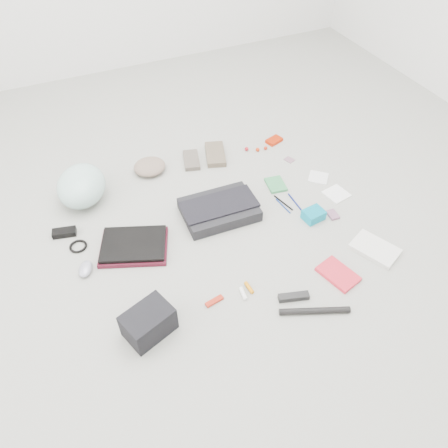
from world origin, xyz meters
name	(u,v)px	position (x,y,z in m)	size (l,w,h in m)	color
ground_plane	(224,231)	(0.00, 0.00, 0.00)	(4.00, 4.00, 0.00)	gray
messenger_bag	(219,210)	(0.03, 0.12, 0.03)	(0.38, 0.27, 0.06)	black
bag_flap	(219,204)	(0.03, 0.12, 0.07)	(0.40, 0.18, 0.01)	black
laptop_sleeve	(134,247)	(-0.46, 0.07, 0.01)	(0.33, 0.25, 0.02)	#4F101F
laptop	(133,244)	(-0.46, 0.07, 0.03)	(0.31, 0.23, 0.02)	black
bike_helmet	(81,186)	(-0.60, 0.54, 0.10)	(0.26, 0.32, 0.19)	silver
beanie	(150,167)	(-0.20, 0.63, 0.03)	(0.19, 0.18, 0.07)	gray
mitten_left	(191,160)	(0.06, 0.61, 0.01)	(0.09, 0.18, 0.03)	#60564B
mitten_right	(215,154)	(0.21, 0.60, 0.02)	(0.11, 0.23, 0.03)	brown
power_brick	(64,233)	(-0.75, 0.31, 0.02)	(0.12, 0.05, 0.03)	black
cable_coil	(78,246)	(-0.71, 0.20, 0.01)	(0.09, 0.09, 0.01)	black
mouse	(85,269)	(-0.70, 0.03, 0.02)	(0.06, 0.10, 0.04)	#9595A6
camera_bag	(149,323)	(-0.52, -0.40, 0.07)	(0.20, 0.14, 0.13)	black
multitool	(214,301)	(-0.22, -0.38, 0.01)	(0.09, 0.02, 0.01)	#A21F0E
toiletry_tube_white	(243,294)	(-0.09, -0.40, 0.01)	(0.02, 0.02, 0.07)	white
toiletry_tube_orange	(249,288)	(-0.05, -0.38, 0.01)	(0.02, 0.02, 0.06)	orange
u_lock	(294,297)	(0.11, -0.51, 0.01)	(0.14, 0.03, 0.03)	black
bike_pump	(315,311)	(0.16, -0.61, 0.01)	(0.03, 0.03, 0.31)	black
book_red	(338,274)	(0.37, -0.48, 0.01)	(0.12, 0.18, 0.02)	red
book_white	(375,249)	(0.62, -0.43, 0.01)	(0.15, 0.22, 0.02)	silver
notepad	(276,185)	(0.42, 0.20, 0.01)	(0.10, 0.13, 0.02)	#327D48
pen_blue	(283,206)	(0.37, 0.03, 0.00)	(0.01, 0.01, 0.13)	navy
pen_black	(283,203)	(0.38, 0.06, 0.00)	(0.01, 0.01, 0.15)	black
pen_navy	(295,202)	(0.44, 0.04, 0.00)	(0.01, 0.01, 0.14)	#08135B
accordion_wallet	(313,215)	(0.47, -0.11, 0.03)	(0.11, 0.08, 0.05)	#0484A4
card_deck	(333,215)	(0.58, -0.14, 0.01)	(0.05, 0.07, 0.01)	#8C5B77
napkin_top	(318,177)	(0.68, 0.16, 0.00)	(0.11, 0.11, 0.01)	silver
napkin_bottom	(336,194)	(0.69, 0.00, 0.00)	(0.12, 0.12, 0.01)	white
lollipop_a	(247,149)	(0.42, 0.58, 0.01)	(0.02, 0.02, 0.02)	#A5141D
lollipop_b	(258,150)	(0.48, 0.54, 0.01)	(0.02, 0.02, 0.02)	#BA2D0D
lollipop_c	(266,148)	(0.53, 0.54, 0.01)	(0.02, 0.02, 0.02)	#AA210C
altoids_tin	(274,140)	(0.62, 0.59, 0.01)	(0.10, 0.06, 0.02)	#B22104
stamp_sheet	(289,160)	(0.61, 0.38, 0.00)	(0.05, 0.06, 0.00)	gray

